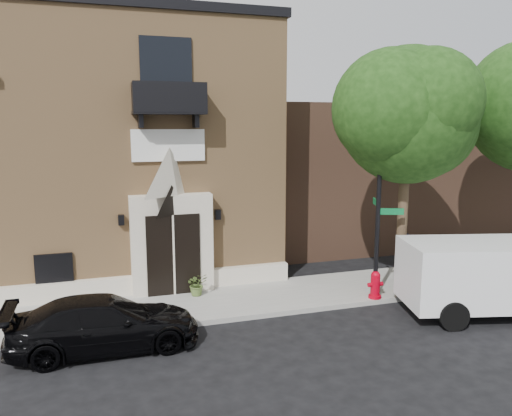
{
  "coord_description": "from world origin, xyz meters",
  "views": [
    {
      "loc": [
        -3.14,
        -12.99,
        5.56
      ],
      "look_at": [
        1.6,
        2.0,
        2.91
      ],
      "focal_mm": 35.0,
      "sensor_mm": 36.0,
      "label": 1
    }
  ],
  "objects_px": {
    "street_sign": "(378,213)",
    "dumpster": "(430,271)",
    "fire_hydrant": "(375,285)",
    "cargo_van": "(504,274)",
    "pedestrian_near": "(403,256)",
    "black_sedan": "(105,324)"
  },
  "relations": [
    {
      "from": "cargo_van",
      "to": "fire_hydrant",
      "type": "xyz_separation_m",
      "value": [
        -3.02,
        2.02,
        -0.65
      ]
    },
    {
      "from": "fire_hydrant",
      "to": "dumpster",
      "type": "height_order",
      "value": "dumpster"
    },
    {
      "from": "pedestrian_near",
      "to": "fire_hydrant",
      "type": "bearing_deg",
      "value": 7.41
    },
    {
      "from": "street_sign",
      "to": "dumpster",
      "type": "relative_size",
      "value": 3.03
    },
    {
      "from": "black_sedan",
      "to": "dumpster",
      "type": "distance_m",
      "value": 10.55
    },
    {
      "from": "pedestrian_near",
      "to": "dumpster",
      "type": "bearing_deg",
      "value": 79.51
    },
    {
      "from": "cargo_van",
      "to": "dumpster",
      "type": "height_order",
      "value": "cargo_van"
    },
    {
      "from": "black_sedan",
      "to": "pedestrian_near",
      "type": "relative_size",
      "value": 2.77
    },
    {
      "from": "black_sedan",
      "to": "pedestrian_near",
      "type": "bearing_deg",
      "value": -77.24
    },
    {
      "from": "black_sedan",
      "to": "street_sign",
      "type": "bearing_deg",
      "value": -83.89
    },
    {
      "from": "fire_hydrant",
      "to": "pedestrian_near",
      "type": "height_order",
      "value": "pedestrian_near"
    },
    {
      "from": "street_sign",
      "to": "fire_hydrant",
      "type": "distance_m",
      "value": 2.27
    },
    {
      "from": "dumpster",
      "to": "fire_hydrant",
      "type": "bearing_deg",
      "value": -160.03
    },
    {
      "from": "black_sedan",
      "to": "street_sign",
      "type": "xyz_separation_m",
      "value": [
        8.19,
        0.92,
        2.18
      ]
    },
    {
      "from": "street_sign",
      "to": "fire_hydrant",
      "type": "relative_size",
      "value": 6.1
    },
    {
      "from": "street_sign",
      "to": "fire_hydrant",
      "type": "xyz_separation_m",
      "value": [
        -0.03,
        -0.04,
        -2.27
      ]
    },
    {
      "from": "cargo_van",
      "to": "dumpster",
      "type": "distance_m",
      "value": 2.59
    },
    {
      "from": "dumpster",
      "to": "black_sedan",
      "type": "bearing_deg",
      "value": -163.21
    },
    {
      "from": "black_sedan",
      "to": "street_sign",
      "type": "distance_m",
      "value": 8.52
    },
    {
      "from": "cargo_van",
      "to": "pedestrian_near",
      "type": "distance_m",
      "value": 3.65
    },
    {
      "from": "dumpster",
      "to": "street_sign",
      "type": "bearing_deg",
      "value": -160.87
    },
    {
      "from": "cargo_van",
      "to": "pedestrian_near",
      "type": "relative_size",
      "value": 3.44
    }
  ]
}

